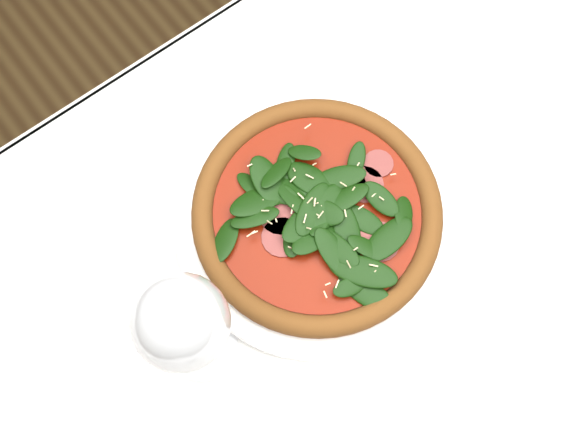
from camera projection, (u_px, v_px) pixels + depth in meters
ground at (352, 335)px, 1.47m from camera, size 6.00×6.00×0.00m
dining_table at (398, 263)px, 0.85m from camera, size 1.21×0.81×0.75m
plate at (316, 216)px, 0.76m from camera, size 0.34×0.34×0.01m
pizza at (317, 211)px, 0.74m from camera, size 0.29×0.29×0.04m
wine_glass at (182, 324)px, 0.57m from camera, size 0.09×0.09×0.22m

